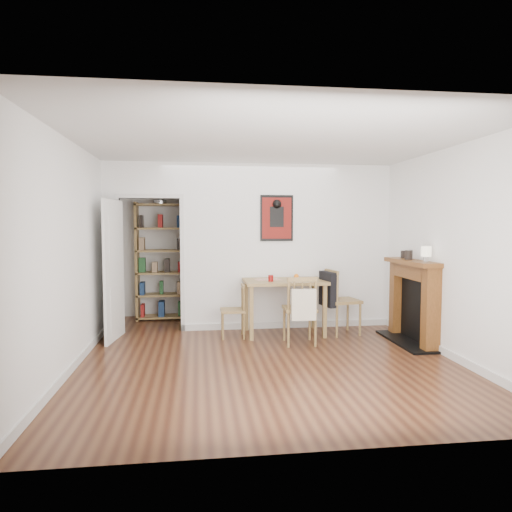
{
  "coord_description": "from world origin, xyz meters",
  "views": [
    {
      "loc": [
        -0.83,
        -5.73,
        1.66
      ],
      "look_at": [
        -0.02,
        0.6,
        1.21
      ],
      "focal_mm": 32.0,
      "sensor_mm": 36.0,
      "label": 1
    }
  ],
  "objects": [
    {
      "name": "room_shell",
      "position": [
        0.1,
        1.34,
        1.3
      ],
      "size": [
        5.2,
        5.2,
        5.2
      ],
      "color": "white",
      "rests_on": "ground"
    },
    {
      "name": "ceramic_jar_a",
      "position": [
        2.1,
        0.31,
        1.23
      ],
      "size": [
        0.11,
        0.11,
        0.13
      ],
      "primitive_type": "cylinder",
      "color": "black",
      "rests_on": "fireplace"
    },
    {
      "name": "chair_front",
      "position": [
        0.56,
        0.36,
        0.48
      ],
      "size": [
        0.49,
        0.56,
        0.95
      ],
      "color": "olive",
      "rests_on": "ground"
    },
    {
      "name": "orange_fruit",
      "position": [
        0.67,
        1.11,
        0.86
      ],
      "size": [
        0.07,
        0.07,
        0.07
      ],
      "primitive_type": "sphere",
      "color": "orange",
      "rests_on": "dining_table"
    },
    {
      "name": "fireplace",
      "position": [
        2.16,
        0.25,
        0.62
      ],
      "size": [
        0.45,
        1.25,
        1.16
      ],
      "color": "brown",
      "rests_on": "ground"
    },
    {
      "name": "red_glass",
      "position": [
        0.22,
        0.8,
        0.87
      ],
      "size": [
        0.07,
        0.07,
        0.1
      ],
      "primitive_type": "cylinder",
      "color": "maroon",
      "rests_on": "dining_table"
    },
    {
      "name": "bookshelf",
      "position": [
        -1.47,
        2.3,
        1.0
      ],
      "size": [
        0.85,
        0.34,
        2.03
      ],
      "color": "olive",
      "rests_on": "ground"
    },
    {
      "name": "ground",
      "position": [
        0.0,
        0.0,
        0.0
      ],
      "size": [
        5.2,
        5.2,
        0.0
      ],
      "primitive_type": "plane",
      "color": "#58331C",
      "rests_on": "ground"
    },
    {
      "name": "chair_left",
      "position": [
        -0.33,
        0.84,
        0.39
      ],
      "size": [
        0.39,
        0.39,
        0.78
      ],
      "color": "olive",
      "rests_on": "ground"
    },
    {
      "name": "mantel_lamp",
      "position": [
        2.11,
        -0.15,
        1.29
      ],
      "size": [
        0.13,
        0.13,
        0.21
      ],
      "color": "silver",
      "rests_on": "fireplace"
    },
    {
      "name": "dining_table",
      "position": [
        0.45,
        0.95,
        0.72
      ],
      "size": [
        1.2,
        0.77,
        0.82
      ],
      "color": "olive",
      "rests_on": "ground"
    },
    {
      "name": "ceramic_jar_b",
      "position": [
        2.15,
        0.58,
        1.22
      ],
      "size": [
        0.09,
        0.09,
        0.11
      ],
      "primitive_type": "cylinder",
      "color": "black",
      "rests_on": "fireplace"
    },
    {
      "name": "placemat",
      "position": [
        0.21,
        1.04,
        0.82
      ],
      "size": [
        0.42,
        0.34,
        0.0
      ],
      "primitive_type": "cube",
      "rotation": [
        0.0,
        0.0,
        0.17
      ],
      "color": "beige",
      "rests_on": "dining_table"
    },
    {
      "name": "chair_right",
      "position": [
        1.31,
        0.84,
        0.51
      ],
      "size": [
        0.63,
        0.57,
        0.98
      ],
      "color": "olive",
      "rests_on": "ground"
    },
    {
      "name": "notebook",
      "position": [
        0.74,
        1.04,
        0.83
      ],
      "size": [
        0.34,
        0.28,
        0.02
      ],
      "primitive_type": "cube",
      "rotation": [
        0.0,
        0.0,
        -0.19
      ],
      "color": "white",
      "rests_on": "dining_table"
    }
  ]
}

